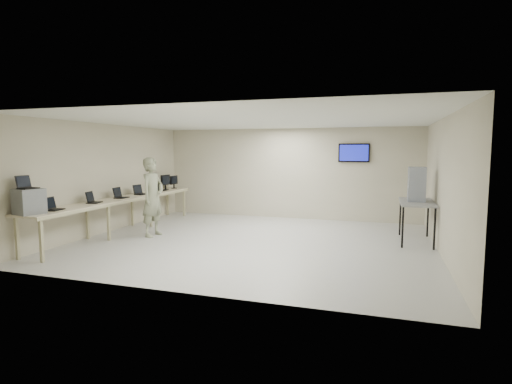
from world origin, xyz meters
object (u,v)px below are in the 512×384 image
(equipment_box, at_px, (29,201))
(workbench, at_px, (121,201))
(soldier, at_px, (153,197))
(side_table, at_px, (417,204))

(equipment_box, bearing_deg, workbench, 101.56)
(workbench, xyz_separation_m, soldier, (1.01, -0.13, 0.15))
(workbench, height_order, equipment_box, equipment_box)
(workbench, height_order, soldier, soldier)
(workbench, xyz_separation_m, equipment_box, (-0.06, -2.75, 0.32))
(soldier, relative_size, side_table, 1.23)
(soldier, bearing_deg, equipment_box, 163.16)
(workbench, bearing_deg, soldier, -7.13)
(soldier, bearing_deg, workbench, 88.26)
(workbench, distance_m, side_table, 7.28)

